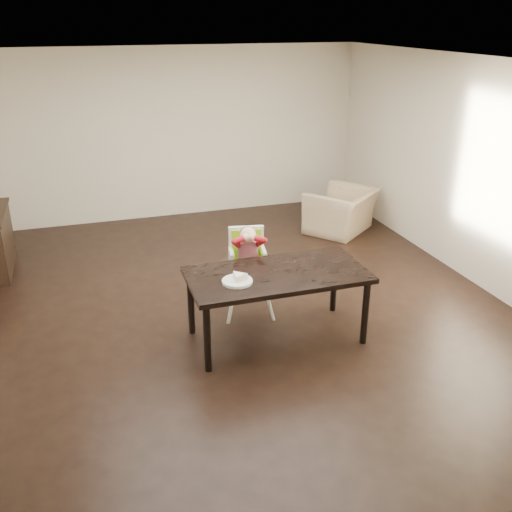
% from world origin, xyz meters
% --- Properties ---
extents(ground, '(7.00, 7.00, 0.00)m').
position_xyz_m(ground, '(0.00, 0.00, 0.00)').
color(ground, black).
rests_on(ground, ground).
extents(room_walls, '(6.02, 7.02, 2.71)m').
position_xyz_m(room_walls, '(0.00, 0.00, 1.86)').
color(room_walls, beige).
rests_on(room_walls, ground).
extents(dining_table, '(1.80, 0.90, 0.75)m').
position_xyz_m(dining_table, '(0.17, -0.77, 0.67)').
color(dining_table, black).
rests_on(dining_table, ground).
extents(high_chair, '(0.50, 0.50, 1.03)m').
position_xyz_m(high_chair, '(0.06, -0.10, 0.73)').
color(high_chair, white).
rests_on(high_chair, ground).
extents(plate, '(0.31, 0.31, 0.09)m').
position_xyz_m(plate, '(-0.27, -0.86, 0.78)').
color(plate, white).
rests_on(plate, dining_table).
extents(armchair, '(1.19, 1.14, 0.88)m').
position_xyz_m(armchair, '(2.20, 1.93, 0.44)').
color(armchair, tan).
rests_on(armchair, ground).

